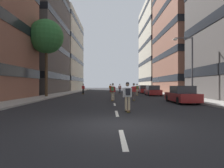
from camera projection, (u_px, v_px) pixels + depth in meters
ground_plane at (112, 95)px, 30.76m from camera, size 138.55×138.55×0.00m
sidewalk_left at (64, 93)px, 33.55m from camera, size 2.71×63.50×0.14m
sidewalk_right at (160, 93)px, 33.74m from camera, size 2.71×63.50×0.14m
lane_markings at (112, 95)px, 30.67m from camera, size 0.16×52.20×0.01m
building_left_mid at (24, 38)px, 37.06m from camera, size 14.57×16.32×21.22m
building_left_far at (55, 54)px, 57.50m from camera, size 14.57×21.83×21.93m
building_right_mid at (199, 35)px, 37.44m from camera, size 14.57×17.24×22.72m
building_right_far at (167, 47)px, 57.89m from camera, size 14.57×20.78×26.03m
parked_car_near at (182, 95)px, 16.89m from camera, size 1.82×4.40×1.52m
parked_car_mid at (153, 91)px, 28.46m from camera, size 1.82×4.40×1.52m
parked_car_far at (144, 90)px, 36.11m from camera, size 1.82×4.40×1.52m
street_tree_near at (46, 37)px, 24.46m from camera, size 4.36×4.36×9.86m
streetlamp_right at (189, 61)px, 20.01m from camera, size 2.13×0.30×6.50m
skater_0 at (120, 88)px, 36.02m from camera, size 0.54×0.91×1.78m
skater_1 at (83, 88)px, 32.34m from camera, size 0.57×0.92×1.78m
skater_2 at (137, 89)px, 29.03m from camera, size 0.53×0.90×1.78m
skater_3 at (128, 95)px, 11.31m from camera, size 0.54×0.91×1.78m
skater_4 at (134, 91)px, 19.66m from camera, size 0.56×0.92×1.78m
skater_5 at (110, 88)px, 38.54m from camera, size 0.56×0.92×1.78m
skater_6 at (113, 91)px, 19.19m from camera, size 0.56×0.92×1.78m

